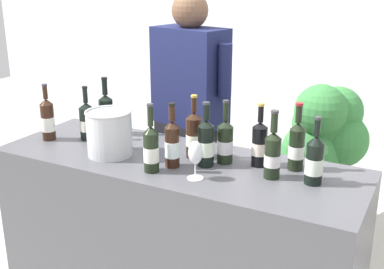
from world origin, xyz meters
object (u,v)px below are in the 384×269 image
wine_bottle_4 (87,121)px  wine_bottle_9 (194,135)px  wine_bottle_6 (297,146)px  wine_glass (195,154)px  potted_shrub (324,135)px  wine_bottle_5 (106,114)px  ice_bucket (109,133)px  wine_bottle_0 (151,149)px  wine_bottle_11 (315,160)px  wine_bottle_7 (259,144)px  wine_bottle_1 (273,154)px  wine_bottle_2 (172,144)px  wine_bottle_10 (206,143)px  wine_bottle_8 (225,142)px  person_server (190,136)px  wine_bottle_3 (48,120)px

wine_bottle_4 → wine_bottle_9: bearing=2.4°
wine_bottle_6 → wine_glass: size_ratio=1.80×
potted_shrub → wine_bottle_5: bearing=-128.8°
ice_bucket → wine_bottle_6: bearing=15.6°
wine_bottle_0 → wine_bottle_11: (0.72, 0.22, -0.00)m
wine_bottle_5 → wine_bottle_6: bearing=-0.7°
potted_shrub → wine_bottle_7: bearing=-91.6°
wine_bottle_0 → ice_bucket: (-0.31, 0.09, 0.00)m
wine_bottle_0 → wine_bottle_1: 0.57m
wine_bottle_2 → potted_shrub: (0.41, 1.51, -0.34)m
wine_bottle_4 → wine_bottle_10: (0.78, -0.05, 0.01)m
wine_bottle_6 → wine_bottle_8: 0.35m
wine_bottle_2 → person_server: bearing=111.3°
wine_bottle_10 → potted_shrub: 1.48m
wine_bottle_7 → potted_shrub: (0.04, 1.30, -0.34)m
person_server → wine_bottle_2: bearing=-68.7°
wine_bottle_6 → wine_bottle_8: (-0.34, -0.08, -0.01)m
potted_shrub → wine_glass: bearing=-98.5°
wine_bottle_6 → potted_shrub: wine_bottle_6 is taller
wine_bottle_8 → person_server: size_ratio=0.18×
wine_bottle_10 → wine_bottle_11: bearing=3.4°
wine_bottle_10 → wine_bottle_8: bearing=50.3°
wine_bottle_5 → wine_bottle_8: bearing=-6.6°
wine_bottle_0 → potted_shrub: wine_bottle_0 is taller
wine_bottle_6 → wine_bottle_7: (-0.17, -0.04, -0.01)m
wine_bottle_6 → wine_bottle_2: bearing=-155.7°
wine_bottle_6 → wine_bottle_7: wine_bottle_6 is taller
wine_bottle_3 → wine_bottle_7: 1.21m
wine_bottle_5 → wine_bottle_9: size_ratio=1.03×
wine_bottle_6 → wine_bottle_11: bearing=-46.6°
wine_bottle_5 → wine_bottle_9: bearing=-8.9°
wine_bottle_8 → wine_bottle_0: bearing=-134.6°
wine_bottle_2 → person_server: 0.77m
wine_bottle_7 → wine_bottle_11: 0.31m
ice_bucket → potted_shrub: ice_bucket is taller
wine_bottle_5 → wine_bottle_10: size_ratio=1.05×
wine_bottle_5 → wine_bottle_8: size_ratio=1.05×
wine_bottle_3 → wine_bottle_7: wine_bottle_3 is taller
wine_bottle_4 → potted_shrub: bearing=52.8°
wine_bottle_4 → wine_glass: 0.83m
wine_bottle_8 → wine_bottle_9: wine_bottle_9 is taller
wine_bottle_3 → wine_bottle_11: wine_bottle_3 is taller
wine_bottle_0 → wine_bottle_3: size_ratio=1.04×
wine_bottle_7 → wine_glass: 0.35m
wine_bottle_1 → wine_glass: bearing=-150.3°
wine_bottle_2 → wine_bottle_8: bearing=39.3°
wine_bottle_11 → person_server: size_ratio=0.18×
wine_bottle_1 → wine_bottle_11: wine_bottle_1 is taller
wine_glass → wine_bottle_1: bearing=29.7°
wine_bottle_4 → wine_bottle_3: bearing=-149.6°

